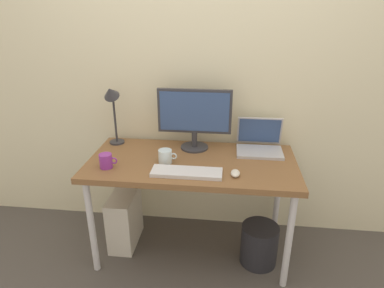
# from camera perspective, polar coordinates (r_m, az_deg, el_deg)

# --- Properties ---
(ground_plane) EXTENTS (6.00, 6.00, 0.00)m
(ground_plane) POSITION_cam_1_polar(r_m,az_deg,el_deg) (2.67, 0.00, -17.45)
(ground_plane) COLOR #4C4742
(back_wall) EXTENTS (4.40, 0.04, 2.60)m
(back_wall) POSITION_cam_1_polar(r_m,az_deg,el_deg) (2.47, 1.08, 12.91)
(back_wall) COLOR beige
(back_wall) RESTS_ON ground_plane
(desk) EXTENTS (1.40, 0.68, 0.75)m
(desk) POSITION_cam_1_polar(r_m,az_deg,el_deg) (2.29, 0.00, -4.32)
(desk) COLOR brown
(desk) RESTS_ON ground_plane
(monitor) EXTENTS (0.52, 0.20, 0.44)m
(monitor) POSITION_cam_1_polar(r_m,az_deg,el_deg) (2.36, 0.43, 4.89)
(monitor) COLOR #333338
(monitor) RESTS_ON desk
(laptop) EXTENTS (0.32, 0.26, 0.23)m
(laptop) POSITION_cam_1_polar(r_m,az_deg,el_deg) (2.44, 11.45, 0.20)
(laptop) COLOR #B2B2B7
(laptop) RESTS_ON desk
(desk_lamp) EXTENTS (0.11, 0.16, 0.47)m
(desk_lamp) POSITION_cam_1_polar(r_m,az_deg,el_deg) (2.47, -13.56, 7.05)
(desk_lamp) COLOR #333338
(desk_lamp) RESTS_ON desk
(keyboard) EXTENTS (0.44, 0.14, 0.02)m
(keyboard) POSITION_cam_1_polar(r_m,az_deg,el_deg) (2.08, -0.92, -4.87)
(keyboard) COLOR silver
(keyboard) RESTS_ON desk
(mouse) EXTENTS (0.06, 0.09, 0.03)m
(mouse) POSITION_cam_1_polar(r_m,az_deg,el_deg) (2.07, 7.42, -4.98)
(mouse) COLOR silver
(mouse) RESTS_ON desk
(coffee_mug) EXTENTS (0.12, 0.08, 0.09)m
(coffee_mug) POSITION_cam_1_polar(r_m,az_deg,el_deg) (2.21, -14.48, -2.82)
(coffee_mug) COLOR purple
(coffee_mug) RESTS_ON desk
(glass_cup) EXTENTS (0.12, 0.09, 0.09)m
(glass_cup) POSITION_cam_1_polar(r_m,az_deg,el_deg) (2.21, -4.57, -2.12)
(glass_cup) COLOR silver
(glass_cup) RESTS_ON desk
(computer_tower) EXTENTS (0.18, 0.36, 0.42)m
(computer_tower) POSITION_cam_1_polar(r_m,az_deg,el_deg) (2.66, -11.42, -12.42)
(computer_tower) COLOR silver
(computer_tower) RESTS_ON ground_plane
(wastebasket) EXTENTS (0.26, 0.26, 0.30)m
(wastebasket) POSITION_cam_1_polar(r_m,az_deg,el_deg) (2.52, 11.40, -16.47)
(wastebasket) COLOR #232328
(wastebasket) RESTS_ON ground_plane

